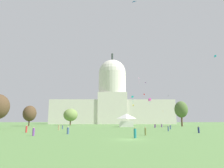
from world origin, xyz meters
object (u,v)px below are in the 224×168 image
person_purple_front_left (155,126)px  kite_blue_high (133,2)px  person_purple_front_center (34,132)px  person_teal_mid_center (135,133)px  person_tan_aisle_center (59,128)px  person_olive_front_right (145,132)px  capitol_building (112,101)px  kite_orange_low (163,111)px  kite_cyan_mid (215,56)px  tree_west_near (71,115)px  person_red_lawn_far_left (26,129)px  kite_yellow_low (133,105)px  kite_red_mid (144,94)px  tree_east_mid (181,110)px  person_purple_back_left (162,126)px  person_denim_mid_left (168,129)px  kite_violet_mid (145,83)px  event_tent (126,120)px  kite_turquoise_low (133,97)px  person_denim_lawn_far_right (68,131)px  kite_black_low (168,96)px  kite_pink_mid (139,79)px  kite_magenta_low (150,100)px  kite_green_high (120,68)px  person_navy_back_center (199,130)px  person_denim_edge_west (63,127)px  person_black_edge_east (155,126)px

person_purple_front_left → kite_blue_high: size_ratio=0.82×
person_purple_front_center → person_teal_mid_center: bearing=91.4°
person_tan_aisle_center → person_olive_front_right: 31.43m
capitol_building → kite_orange_low: size_ratio=100.37×
kite_cyan_mid → kite_orange_low: bearing=-155.1°
tree_west_near → person_red_lawn_far_left: 80.07m
person_red_lawn_far_left → kite_orange_low: kite_orange_low is taller
person_purple_front_center → kite_yellow_low: bearing=178.9°
kite_red_mid → tree_east_mid: bearing=21.2°
person_purple_back_left → kite_orange_low: 30.98m
tree_west_near → person_denim_mid_left: (41.99, -74.24, -5.98)m
person_teal_mid_center → kite_violet_mid: (19.53, 93.97, 27.05)m
kite_violet_mid → person_purple_front_left: bearing=-76.8°
event_tent → kite_turquoise_low: kite_turquoise_low is taller
person_denim_mid_left → person_denim_lawn_far_right: bearing=33.5°
person_purple_back_left → person_red_lawn_far_left: person_red_lawn_far_left is taller
person_tan_aisle_center → capitol_building: bearing=-108.1°
kite_black_low → kite_pink_mid: size_ratio=0.23×
event_tent → tree_east_mid: size_ratio=0.57×
person_teal_mid_center → person_denim_mid_left: (12.08, 21.78, -0.07)m
kite_blue_high → kite_magenta_low: kite_blue_high is taller
person_purple_front_center → tree_west_near: bearing=-156.7°
tree_west_near → kite_violet_mid: size_ratio=8.14×
person_olive_front_right → kite_pink_mid: size_ratio=0.41×
kite_orange_low → kite_magenta_low: size_ratio=0.33×
kite_orange_low → person_teal_mid_center: bearing=-141.9°
tree_west_near → kite_magenta_low: 55.72m
person_denim_lawn_far_right → kite_blue_high: bearing=156.4°
person_purple_front_left → kite_red_mid: 59.46m
person_denim_lawn_far_right → person_olive_front_right: bearing=84.0°
kite_green_high → tree_east_mid: bearing=148.9°
kite_blue_high → event_tent: bearing=129.6°
kite_green_high → kite_black_low: kite_green_high is taller
person_purple_front_center → person_navy_back_center: person_purple_front_center is taller
person_teal_mid_center → kite_orange_low: (27.64, 83.64, 7.66)m
person_purple_front_center → kite_black_low: size_ratio=1.90×
person_denim_edge_west → person_purple_back_left: size_ratio=0.96×
tree_west_near → kite_orange_low: 58.90m
person_denim_lawn_far_right → tree_east_mid: bearing=148.7°
tree_west_near → person_black_edge_east: size_ratio=7.58×
kite_red_mid → kite_magenta_low: bearing=-4.7°
tree_east_mid → person_denim_edge_west: bearing=-148.1°
person_denim_lawn_far_right → person_navy_back_center: 30.63m
person_purple_back_left → kite_violet_mid: kite_violet_mid is taller
person_black_edge_east → person_red_lawn_far_left: 54.16m
capitol_building → event_tent: bearing=-86.4°
event_tent → kite_orange_low: bearing=49.1°
person_black_edge_east → kite_turquoise_low: kite_turquoise_low is taller
person_navy_back_center → kite_red_mid: size_ratio=0.42×
person_black_edge_east → kite_orange_low: 34.62m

